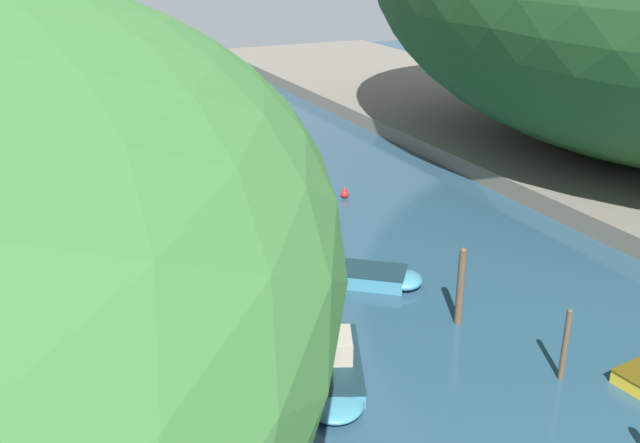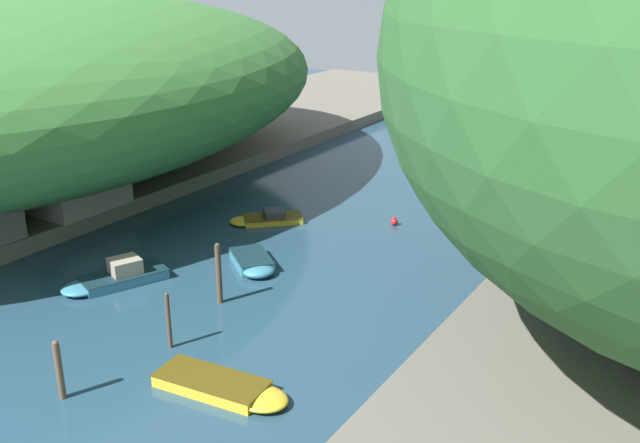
{
  "view_description": "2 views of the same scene",
  "coord_description": "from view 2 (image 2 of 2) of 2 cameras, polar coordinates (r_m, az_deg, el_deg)",
  "views": [
    {
      "loc": [
        -15.1,
        -3.76,
        15.16
      ],
      "look_at": [
        -0.97,
        26.68,
        1.71
      ],
      "focal_mm": 40.0,
      "sensor_mm": 36.0,
      "label": 1
    },
    {
      "loc": [
        24.39,
        -8.94,
        17.47
      ],
      "look_at": [
        1.12,
        28.07,
        1.42
      ],
      "focal_mm": 40.0,
      "sensor_mm": 36.0,
      "label": 2
    }
  ],
  "objects": [
    {
      "name": "boat_cabin_cruiser",
      "position": [
        42.5,
        -16.16,
        -4.34
      ],
      "size": [
        4.28,
        6.33,
        1.43
      ],
      "rotation": [
        0.0,
        0.0,
        2.74
      ],
      "color": "teal",
      "rests_on": "water_surface"
    },
    {
      "name": "boat_white_cruiser",
      "position": [
        43.08,
        -5.33,
        -3.37
      ],
      "size": [
        4.51,
        4.13,
        0.68
      ],
      "rotation": [
        0.0,
        0.0,
        4.05
      ],
      "color": "teal",
      "rests_on": "water_surface"
    },
    {
      "name": "left_bank",
      "position": [
        64.53,
        -18.49,
        3.91
      ],
      "size": [
        22.0,
        120.0,
        1.14
      ],
      "color": "#666056",
      "rests_on": "ground"
    },
    {
      "name": "mooring_post_nearest",
      "position": [
        32.33,
        -20.15,
        -11.06
      ],
      "size": [
        0.3,
        0.3,
        2.76
      ],
      "color": "brown",
      "rests_on": "water_surface"
    },
    {
      "name": "mooring_post_second",
      "position": [
        34.8,
        -12.02,
        -7.73
      ],
      "size": [
        0.22,
        0.22,
        2.89
      ],
      "color": "#4C3D2D",
      "rests_on": "water_surface"
    },
    {
      "name": "boathouse_shed",
      "position": [
        52.91,
        -19.69,
        3.99
      ],
      "size": [
        6.87,
        6.56,
        5.16
      ],
      "color": "gray",
      "rests_on": "left_bank"
    },
    {
      "name": "mooring_post_middle",
      "position": [
        38.6,
        -8.1,
        -4.1
      ],
      "size": [
        0.32,
        0.32,
        3.47
      ],
      "color": "#4C3D2D",
      "rests_on": "water_surface"
    },
    {
      "name": "water_surface",
      "position": [
        49.16,
        0.09,
        -0.66
      ],
      "size": [
        130.0,
        130.0,
        0.0
      ],
      "primitive_type": "plane",
      "color": "#234256",
      "rests_on": "ground"
    },
    {
      "name": "person_by_boathouse",
      "position": [
        52.81,
        -19.23,
        2.1
      ],
      "size": [
        0.28,
        0.41,
        1.69
      ],
      "rotation": [
        0.0,
        0.0,
        1.41
      ],
      "color": "#282D3D",
      "rests_on": "left_bank"
    },
    {
      "name": "hillside_left",
      "position": [
        60.91,
        -23.54,
        9.89
      ],
      "size": [
        40.71,
        57.0,
        14.39
      ],
      "color": "#387033",
      "rests_on": "left_bank"
    },
    {
      "name": "boat_far_right_bank",
      "position": [
        50.64,
        -4.35,
        0.25
      ],
      "size": [
        5.1,
        4.98,
        0.89
      ],
      "rotation": [
        0.0,
        0.0,
        2.33
      ],
      "color": "gold",
      "rests_on": "water_surface"
    },
    {
      "name": "boat_red_skiff",
      "position": [
        31.55,
        -7.5,
        -13.07
      ],
      "size": [
        6.36,
        2.62,
        0.56
      ],
      "rotation": [
        0.0,
        0.0,
        4.82
      ],
      "color": "gold",
      "rests_on": "water_surface"
    },
    {
      "name": "channel_buoy_near",
      "position": [
        50.15,
        5.97,
        0.02
      ],
      "size": [
        0.51,
        0.51,
        0.77
      ],
      "color": "red",
      "rests_on": "water_surface"
    }
  ]
}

